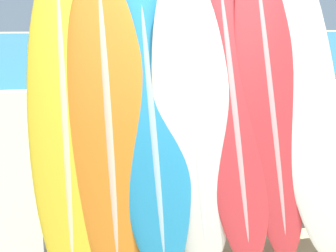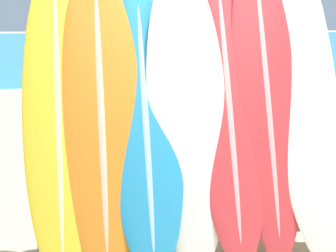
% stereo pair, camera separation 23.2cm
% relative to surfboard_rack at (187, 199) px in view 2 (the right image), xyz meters
% --- Properties ---
extents(ocean_water, '(120.00, 60.00, 0.01)m').
position_rel_surfboard_rack_xyz_m(ocean_water, '(0.12, 38.17, -0.43)').
color(ocean_water, teal).
rests_on(ocean_water, ground_plane).
extents(surfboard_rack, '(2.16, 0.04, 0.78)m').
position_rel_surfboard_rack_xyz_m(surfboard_rack, '(0.00, 0.00, 0.00)').
color(surfboard_rack, slate).
rests_on(surfboard_rack, ground_plane).
extents(surfboard_slot_0, '(0.49, 0.89, 2.13)m').
position_rel_surfboard_rack_xyz_m(surfboard_slot_0, '(-0.89, 0.09, 0.64)').
color(surfboard_slot_0, yellow).
rests_on(surfboard_slot_0, ground_plane).
extents(surfboard_slot_1, '(0.58, 0.88, 2.12)m').
position_rel_surfboard_rack_xyz_m(surfboard_slot_1, '(-0.60, 0.08, 0.63)').
color(surfboard_slot_1, orange).
rests_on(surfboard_slot_1, ground_plane).
extents(surfboard_slot_2, '(0.54, 0.92, 1.97)m').
position_rel_surfboard_rack_xyz_m(surfboard_slot_2, '(-0.30, 0.06, 0.56)').
color(surfboard_slot_2, teal).
rests_on(surfboard_slot_2, ground_plane).
extents(surfboard_slot_3, '(0.59, 0.79, 2.16)m').
position_rel_surfboard_rack_xyz_m(surfboard_slot_3, '(0.01, 0.07, 0.65)').
color(surfboard_slot_3, silver).
rests_on(surfboard_slot_3, ground_plane).
extents(surfboard_slot_4, '(0.52, 0.90, 2.15)m').
position_rel_surfboard_rack_xyz_m(surfboard_slot_4, '(0.32, 0.09, 0.64)').
color(surfboard_slot_4, red).
rests_on(surfboard_slot_4, ground_plane).
extents(surfboard_slot_5, '(0.50, 0.90, 2.31)m').
position_rel_surfboard_rack_xyz_m(surfboard_slot_5, '(0.62, 0.11, 0.73)').
color(surfboard_slot_5, red).
rests_on(surfboard_slot_5, ground_plane).
extents(surfboard_slot_6, '(0.55, 1.05, 2.43)m').
position_rel_surfboard_rack_xyz_m(surfboard_slot_6, '(0.93, 0.15, 0.78)').
color(surfboard_slot_6, silver).
rests_on(surfboard_slot_6, ground_plane).
extents(person_near_water, '(0.27, 0.22, 1.65)m').
position_rel_surfboard_rack_xyz_m(person_near_water, '(-0.96, 6.74, 0.47)').
color(person_near_water, tan).
rests_on(person_near_water, ground_plane).
extents(person_mid_beach, '(0.27, 0.31, 1.81)m').
position_rel_surfboard_rack_xyz_m(person_mid_beach, '(0.50, 3.67, 0.56)').
color(person_mid_beach, tan).
rests_on(person_mid_beach, ground_plane).
extents(person_far_left, '(0.30, 0.31, 1.82)m').
position_rel_surfboard_rack_xyz_m(person_far_left, '(-0.80, 4.91, 0.57)').
color(person_far_left, '#A87A5B').
rests_on(person_far_left, ground_plane).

